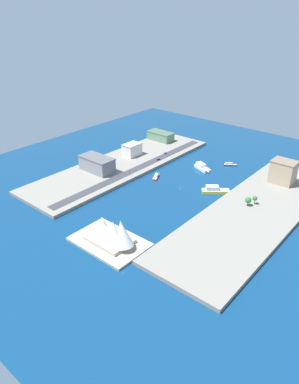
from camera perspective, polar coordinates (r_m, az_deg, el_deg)
The scene contains 18 objects.
ground_plane at distance 357.06m, azimuth 4.97°, elevation 0.86°, with size 440.00×440.00×0.00m, color navy.
quay_west at distance 322.82m, azimuth 16.64°, elevation -3.10°, with size 70.00×240.00×3.26m, color gray.
quay_east at distance 403.35m, azimuth -4.35°, elevation 4.42°, with size 70.00×240.00×3.26m, color gray.
peninsula_point at distance 275.24m, azimuth -6.44°, elevation -7.97°, with size 57.57×38.25×2.00m, color #A89E89.
road_strip at distance 388.38m, azimuth -1.97°, elevation 3.81°, with size 10.16×228.00×0.15m, color #38383D.
ferry_yellow_fast at distance 349.37m, azimuth 10.45°, elevation 0.32°, with size 25.62×22.86×7.04m.
patrol_launch_navy at distance 413.71m, azimuth 12.82°, elevation 4.35°, with size 13.92×10.93×3.54m.
ferry_white_commuter at distance 398.23m, azimuth 8.46°, elevation 3.98°, with size 23.59×16.20×5.97m.
tugboat_red at distance 373.75m, azimuth 1.05°, elevation 2.49°, with size 9.64×15.02×3.63m.
hotel_broad_white at distance 422.47m, azimuth -2.83°, elevation 6.85°, with size 15.13×21.50×14.10m.
apartment_midrise_tan at distance 376.61m, azimuth 20.69°, elevation 3.06°, with size 23.63×18.65×23.13m.
warehouse_low_gray at distance 384.02m, azimuth -8.44°, elevation 4.49°, with size 38.91×20.25×15.69m.
terminal_long_green at distance 473.35m, azimuth 1.78°, elevation 9.01°, with size 34.74×17.65×11.03m.
suv_black at distance 410.25m, azimuth 1.44°, elevation 5.29°, with size 2.05×4.35×1.53m.
hatchback_blue at distance 428.03m, azimuth 2.56°, elevation 6.26°, with size 2.01×4.43×1.61m.
traffic_light_waterfront at distance 369.97m, azimuth -3.20°, elevation 3.23°, with size 0.36×0.36×6.50m.
opera_landmark at distance 267.96m, azimuth -6.20°, elevation -6.41°, with size 45.26×23.58×24.77m.
park_tree_cluster at distance 326.29m, azimuth 15.92°, elevation -1.17°, with size 8.19×11.53×8.41m.
Camera 1 is at (-181.55, 261.92, 161.02)m, focal length 33.15 mm.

